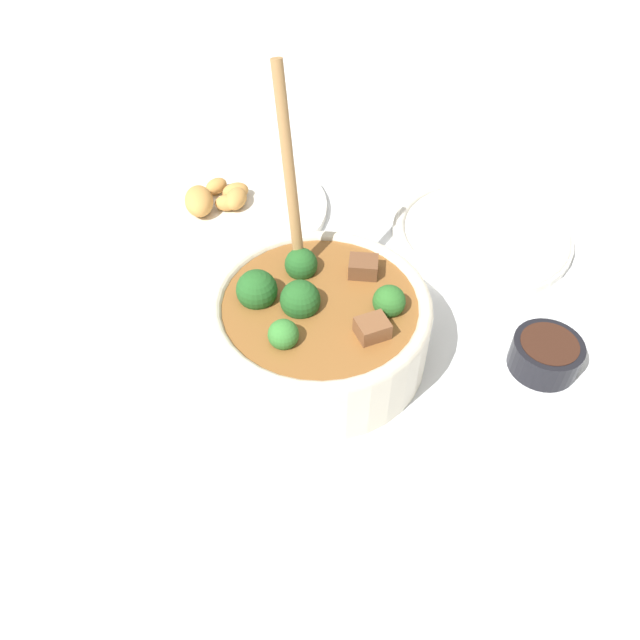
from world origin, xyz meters
TOP-DOWN VIEW (x-y plane):
  - ground_plane at (0.00, 0.00)m, footprint 4.00×4.00m
  - stew_bowl at (-0.00, 0.00)m, footprint 0.24×0.24m
  - condiment_bowl at (0.19, -0.16)m, footprint 0.08×0.08m
  - empty_plate at (0.30, 0.04)m, footprint 0.24×0.24m
  - food_plate at (0.05, 0.29)m, footprint 0.26×0.26m

SIDE VIEW (x-z plane):
  - ground_plane at x=0.00m, z-range 0.00..0.00m
  - empty_plate at x=0.30m, z-range 0.00..0.02m
  - food_plate at x=0.05m, z-range -0.01..0.03m
  - condiment_bowl at x=0.19m, z-range 0.00..0.04m
  - stew_bowl at x=0.00m, z-range -0.10..0.20m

